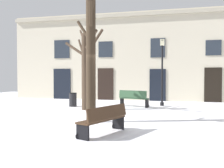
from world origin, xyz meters
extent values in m
plane|color=white|center=(0.00, 0.00, 0.00)|extent=(29.46, 29.46, 0.00)
cube|color=beige|center=(0.00, 7.93, 3.15)|extent=(18.41, 0.40, 6.30)
cube|color=#B1A993|center=(0.00, 7.68, 6.05)|extent=(18.41, 0.30, 0.24)
cube|color=black|center=(-5.36, 7.71, 1.14)|extent=(1.37, 0.08, 2.28)
cube|color=#262D38|center=(-5.36, 7.71, 3.77)|extent=(1.23, 0.06, 1.37)
cube|color=black|center=(-1.94, 7.71, 1.15)|extent=(1.17, 0.08, 2.30)
cube|color=#262D38|center=(-1.94, 7.71, 3.67)|extent=(1.05, 0.06, 1.14)
cube|color=black|center=(1.80, 7.71, 1.11)|extent=(1.11, 0.08, 2.22)
cube|color=#262D38|center=(1.80, 7.71, 3.68)|extent=(1.00, 0.06, 1.33)
cube|color=black|center=(5.41, 7.71, 1.15)|extent=(1.09, 0.08, 2.29)
cube|color=#262D38|center=(5.41, 7.71, 3.60)|extent=(0.99, 0.06, 1.01)
cylinder|color=#423326|center=(-1.56, 2.22, 1.94)|extent=(0.36, 0.36, 3.89)
cylinder|color=#423326|center=(-1.09, 2.16, 3.36)|extent=(1.08, 0.27, 1.42)
cylinder|color=#423326|center=(-1.12, 1.73, 3.45)|extent=(1.05, 1.13, 0.89)
cylinder|color=#423326|center=(-1.64, 2.86, 3.20)|extent=(0.30, 1.37, 0.79)
cylinder|color=#423326|center=(-2.17, 2.42, 3.12)|extent=(1.32, 0.56, 0.86)
cylinder|color=#423326|center=(-1.89, 2.64, 3.09)|extent=(0.79, 0.98, 1.28)
cylinder|color=#423326|center=(-1.87, 2.71, 3.77)|extent=(0.74, 1.10, 1.00)
cylinder|color=#382B1E|center=(-0.21, -1.00, 2.71)|extent=(0.36, 0.36, 5.41)
cylinder|color=#382B1E|center=(-0.53, -0.79, 3.42)|extent=(0.78, 0.55, 0.93)
cylinder|color=#382B1E|center=(0.03, -1.73, 3.94)|extent=(0.62, 1.57, 1.07)
cylinder|color=black|center=(2.20, 4.90, 1.74)|extent=(0.10, 0.10, 3.49)
cylinder|color=black|center=(2.20, 4.90, 0.10)|extent=(0.22, 0.22, 0.20)
cube|color=beige|center=(2.20, 4.90, 3.67)|extent=(0.24, 0.24, 0.36)
cone|color=black|center=(2.20, 4.90, 3.85)|extent=(0.30, 0.30, 0.14)
cylinder|color=black|center=(-2.72, 3.38, 0.37)|extent=(0.43, 0.43, 0.74)
torus|color=black|center=(-2.72, 3.38, 0.76)|extent=(0.45, 0.45, 0.04)
cube|color=#2D4C33|center=(0.69, 4.03, 0.48)|extent=(1.72, 0.90, 0.05)
cube|color=#2D4C33|center=(0.63, 3.85, 0.72)|extent=(1.62, 0.60, 0.41)
cube|color=black|center=(1.43, 3.79, 0.24)|extent=(0.17, 0.37, 0.48)
torus|color=black|center=(1.48, 3.93, 0.08)|extent=(0.17, 0.08, 0.17)
cube|color=black|center=(-0.05, 4.27, 0.24)|extent=(0.17, 0.37, 0.48)
torus|color=black|center=(0.00, 4.41, 0.08)|extent=(0.17, 0.08, 0.17)
cube|color=#3D2819|center=(0.72, -2.76, 0.44)|extent=(1.12, 1.86, 0.05)
cube|color=#3D2819|center=(0.91, -2.84, 0.66)|extent=(0.79, 1.73, 0.37)
cube|color=black|center=(1.04, -1.98, 0.22)|extent=(0.41, 0.21, 0.44)
torus|color=black|center=(0.87, -1.91, 0.08)|extent=(0.09, 0.17, 0.17)
cube|color=black|center=(0.39, -3.55, 0.22)|extent=(0.41, 0.21, 0.44)
torus|color=black|center=(0.22, -3.48, 0.08)|extent=(0.09, 0.17, 0.17)
camera|label=1|loc=(2.69, -9.86, 1.71)|focal=40.03mm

